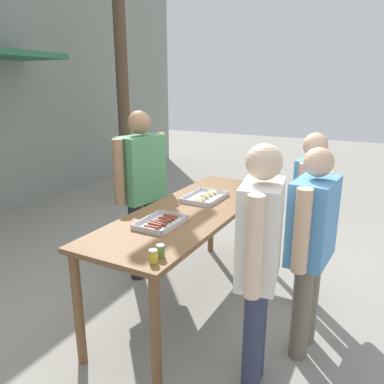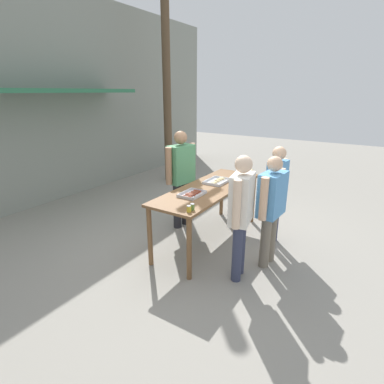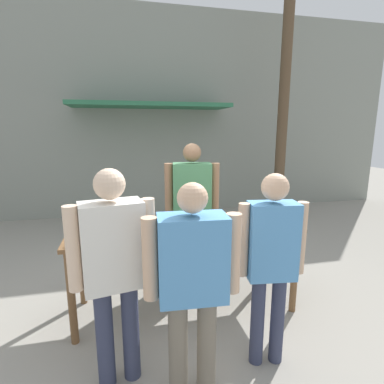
{
  "view_description": "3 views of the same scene",
  "coord_description": "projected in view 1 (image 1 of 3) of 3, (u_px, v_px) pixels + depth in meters",
  "views": [
    {
      "loc": [
        -2.78,
        -1.49,
        1.99
      ],
      "look_at": [
        0.0,
        0.0,
        1.09
      ],
      "focal_mm": 35.0,
      "sensor_mm": 36.0,
      "label": 1
    },
    {
      "loc": [
        -3.99,
        -2.21,
        2.39
      ],
      "look_at": [
        -0.48,
        0.02,
        0.99
      ],
      "focal_mm": 28.0,
      "sensor_mm": 36.0,
      "label": 2
    },
    {
      "loc": [
        -0.6,
        -2.92,
        1.92
      ],
      "look_at": [
        0.24,
        0.71,
        1.14
      ],
      "focal_mm": 28.0,
      "sensor_mm": 36.0,
      "label": 3
    }
  ],
  "objects": [
    {
      "name": "person_customer_waiting_in_line",
      "position": [
        312.0,
        238.0,
        2.7
      ],
      "size": [
        0.68,
        0.29,
        1.59
      ],
      "rotation": [
        0.0,
        0.0,
        3.08
      ],
      "color": "#756B5B",
      "rests_on": "ground"
    },
    {
      "name": "person_customer_holding_hotdog",
      "position": [
        259.0,
        252.0,
        2.33
      ],
      "size": [
        0.61,
        0.31,
        1.67
      ],
      "rotation": [
        0.0,
        0.0,
        3.33
      ],
      "color": "#333851",
      "rests_on": "ground"
    },
    {
      "name": "ground_plane",
      "position": [
        192.0,
        301.0,
        3.58
      ],
      "size": [
        24.0,
        24.0,
        0.0
      ],
      "primitive_type": "plane",
      "color": "gray"
    },
    {
      "name": "food_tray_sausages",
      "position": [
        160.0,
        223.0,
        2.93
      ],
      "size": [
        0.4,
        0.28,
        0.04
      ],
      "color": "silver",
      "rests_on": "serving_table"
    },
    {
      "name": "person_server_behind_table",
      "position": [
        142.0,
        182.0,
        3.82
      ],
      "size": [
        0.69,
        0.34,
        1.75
      ],
      "rotation": [
        0.0,
        0.0,
        -0.17
      ],
      "color": "#232328",
      "rests_on": "ground"
    },
    {
      "name": "condiment_jar_ketchup",
      "position": [
        160.0,
        251.0,
        2.37
      ],
      "size": [
        0.06,
        0.06,
        0.09
      ],
      "color": "#567A38",
      "rests_on": "serving_table"
    },
    {
      "name": "condiment_jar_mustard",
      "position": [
        153.0,
        256.0,
        2.3
      ],
      "size": [
        0.06,
        0.06,
        0.09
      ],
      "color": "gold",
      "rests_on": "serving_table"
    },
    {
      "name": "beer_cup",
      "position": [
        259.0,
        181.0,
        4.06
      ],
      "size": [
        0.07,
        0.07,
        0.11
      ],
      "color": "#DBC67A",
      "rests_on": "serving_table"
    },
    {
      "name": "person_customer_with_cup",
      "position": [
        310.0,
        205.0,
        3.32
      ],
      "size": [
        0.54,
        0.25,
        1.6
      ],
      "rotation": [
        0.0,
        0.0,
        3.01
      ],
      "color": "#333851",
      "rests_on": "ground"
    },
    {
      "name": "food_tray_buns",
      "position": [
        205.0,
        197.0,
        3.59
      ],
      "size": [
        0.45,
        0.32,
        0.05
      ],
      "color": "silver",
      "rests_on": "serving_table"
    },
    {
      "name": "serving_table",
      "position": [
        192.0,
        220.0,
        3.35
      ],
      "size": [
        2.34,
        0.79,
        0.94
      ],
      "color": "brown",
      "rests_on": "ground"
    },
    {
      "name": "utility_pole",
      "position": [
        120.0,
        29.0,
        6.23
      ],
      "size": [
        1.1,
        0.21,
        5.6
      ],
      "color": "brown",
      "rests_on": "ground"
    }
  ]
}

